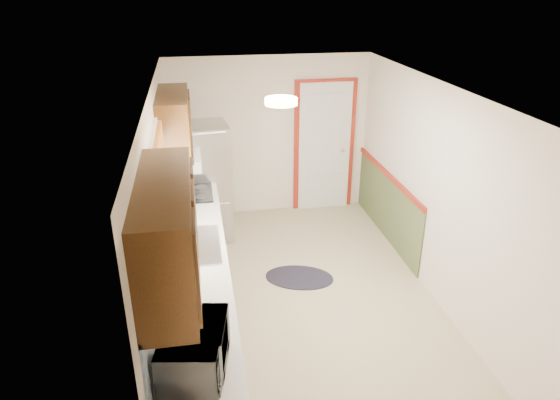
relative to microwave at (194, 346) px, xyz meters
name	(u,v)px	position (x,y,z in m)	size (l,w,h in m)	color
room_shell	(306,205)	(1.20, 1.95, 0.05)	(3.20, 5.20, 2.52)	tan
kitchen_run	(190,262)	(-0.04, 1.66, -0.34)	(0.63, 4.00, 2.20)	#3E230E
back_wall_trim	(337,159)	(2.19, 4.16, -0.26)	(1.12, 2.30, 2.08)	maroon
ceiling_fixture	(281,101)	(0.90, 1.75, 1.21)	(0.30, 0.30, 0.06)	#FFD88C
microwave	(194,346)	(0.00, 0.00, 0.00)	(0.61, 0.34, 0.41)	white
refrigerator	(204,183)	(0.18, 3.72, -0.32)	(0.75, 0.73, 1.64)	#B7B7BC
rug	(299,277)	(1.25, 2.41, -1.14)	(0.84, 0.54, 0.01)	black
cooktop	(192,193)	(0.01, 3.07, -0.19)	(0.51, 0.61, 0.02)	black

